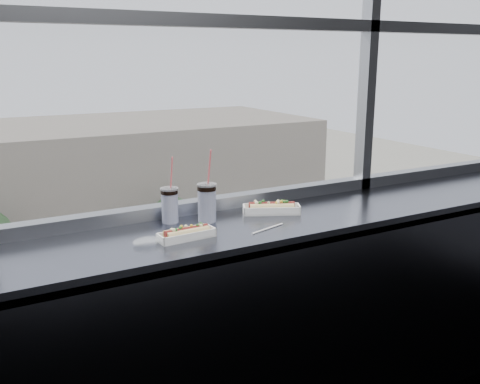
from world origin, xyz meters
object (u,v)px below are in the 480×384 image
car_near_d (212,343)px  car_far_c (231,260)px  hotdog_tray_left (187,233)px  loose_straw (268,228)px  car_near_e (302,320)px  soda_cup_left (170,203)px  hotdog_tray_right (272,208)px  car_far_b (33,301)px  pedestrian_c (55,272)px  tree_right (172,218)px  wrapper (147,241)px  soda_cup_right (207,201)px

car_near_d → car_far_c: car_near_d is taller
hotdog_tray_left → loose_straw: (0.36, -0.06, -0.02)m
car_near_e → soda_cup_left: bearing=149.1°
hotdog_tray_right → car_far_c: hotdog_tray_right is taller
car_far_b → car_near_d: car_near_d is taller
hotdog_tray_right → loose_straw: size_ratio=1.45×
car_near_d → pedestrian_c: 12.01m
hotdog_tray_right → tree_right: bearing=94.9°
wrapper → car_near_e: 23.50m
hotdog_tray_right → wrapper: 0.69m
car_far_c → pedestrian_c: bearing=64.9°
soda_cup_right → loose_straw: size_ratio=1.71×
soda_cup_right → car_far_b: bearing=85.9°
car_far_b → hotdog_tray_left: bearing=-178.7°
soda_cup_left → car_far_c: 29.56m
car_near_e → hotdog_tray_left: bearing=149.5°
soda_cup_right → wrapper: 0.39m
hotdog_tray_right → loose_straw: (-0.15, -0.20, -0.02)m
car_far_b → car_far_c: car_far_c is taller
car_near_d → tree_right: bearing=-9.9°
car_far_b → soda_cup_left: bearing=-178.7°
car_far_c → pedestrian_c: 10.04m
car_far_c → pedestrian_c: size_ratio=2.98×
wrapper → tree_right: bearing=68.6°
wrapper → car_near_e: bearing=52.1°
car_near_d → car_far_b: bearing=41.1°
car_far_b → tree_right: tree_right is taller
wrapper → car_far_b: bearing=85.1°
car_far_c → loose_straw: bearing=145.9°
hotdog_tray_right → pedestrian_c: size_ratio=0.14×
soda_cup_right → car_far_b: 26.67m
hotdog_tray_right → soda_cup_right: (-0.33, 0.03, 0.07)m
wrapper → soda_cup_left: bearing=50.7°
hotdog_tray_right → wrapper: hotdog_tray_right is taller
soda_cup_left → car_far_b: size_ratio=0.05×
soda_cup_right → wrapper: soda_cup_right is taller
soda_cup_left → soda_cup_right: (0.16, -0.07, 0.01)m
car_far_b → pedestrian_c: size_ratio=2.90×
car_near_d → car_near_e: bearing=-85.7°
soda_cup_right → car_far_b: size_ratio=0.06×
wrapper → soda_cup_right: bearing=25.5°
loose_straw → tree_right: loose_straw is taller
car_near_d → pedestrian_c: size_ratio=3.05×
pedestrian_c → wrapper: bearing=82.4°
hotdog_tray_left → hotdog_tray_right: size_ratio=0.86×
car_near_e → pedestrian_c: 14.36m
car_near_d → hotdog_tray_right: bearing=159.7°
soda_cup_left → pedestrian_c: size_ratio=0.15×
soda_cup_left → wrapper: (-0.19, -0.24, -0.08)m
car_far_b → car_near_d: bearing=-137.4°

